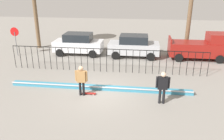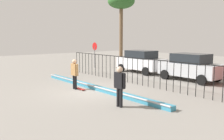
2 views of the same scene
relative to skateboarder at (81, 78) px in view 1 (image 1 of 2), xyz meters
name	(u,v)px [view 1 (image 1 of 2)]	position (x,y,z in m)	size (l,w,h in m)	color
ground_plane	(98,93)	(0.85, 0.43, -1.06)	(60.00, 60.00, 0.00)	gray
bowl_coping_ledge	(99,87)	(0.85, 0.88, -0.94)	(11.00, 0.40, 0.27)	teal
perimeter_fence	(107,58)	(0.85, 3.86, 0.01)	(14.04, 0.04, 1.72)	black
skateboarder	(81,78)	(0.00, 0.00, 0.00)	(0.71, 0.27, 1.77)	black
skateboard	(89,93)	(0.37, 0.15, -1.00)	(0.80, 0.20, 0.07)	#A51E19
camera_operator	(163,85)	(4.44, -0.39, 0.02)	(0.72, 0.27, 1.79)	black
parked_car_white	(78,44)	(-2.31, 7.92, -0.09)	(4.30, 2.12, 1.90)	silver
parked_car_silver	(134,46)	(2.62, 7.78, -0.09)	(4.30, 2.12, 1.90)	#B7BABF
pickup_truck	(201,47)	(8.17, 7.79, -0.02)	(4.70, 2.12, 2.24)	maroon
stop_sign	(15,38)	(-7.61, 6.82, 0.56)	(0.76, 0.07, 2.50)	slate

